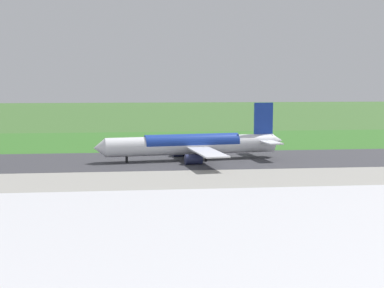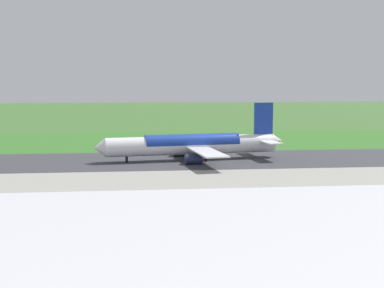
# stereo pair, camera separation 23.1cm
# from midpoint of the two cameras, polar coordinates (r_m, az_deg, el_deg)

# --- Properties ---
(ground_plane) EXTENTS (800.00, 800.00, 0.00)m
(ground_plane) POSITION_cam_midpoint_polar(r_m,az_deg,el_deg) (146.26, 3.60, -1.70)
(ground_plane) COLOR #3D662D
(runway_asphalt) EXTENTS (600.00, 34.33, 0.06)m
(runway_asphalt) POSITION_cam_midpoint_polar(r_m,az_deg,el_deg) (146.25, 3.60, -1.69)
(runway_asphalt) COLOR #38383D
(runway_asphalt) RESTS_ON ground
(apron_concrete) EXTENTS (440.00, 110.00, 0.05)m
(apron_concrete) POSITION_cam_midpoint_polar(r_m,az_deg,el_deg) (95.37, 9.03, -6.40)
(apron_concrete) COLOR gray
(apron_concrete) RESTS_ON ground
(grass_verge_foreground) EXTENTS (600.00, 80.00, 0.04)m
(grass_verge_foreground) POSITION_cam_midpoint_polar(r_m,az_deg,el_deg) (187.54, 1.43, 0.21)
(grass_verge_foreground) COLOR #346B27
(grass_verge_foreground) RESTS_ON ground
(airliner_main) EXTENTS (54.08, 44.41, 15.88)m
(airliner_main) POSITION_cam_midpoint_polar(r_m,az_deg,el_deg) (144.48, 0.10, -0.05)
(airliner_main) COLOR white
(airliner_main) RESTS_ON ground
(no_stopping_sign) EXTENTS (0.60, 0.10, 2.70)m
(no_stopping_sign) POSITION_cam_midpoint_polar(r_m,az_deg,el_deg) (182.21, 0.96, 0.52)
(no_stopping_sign) COLOR slate
(no_stopping_sign) RESTS_ON ground
(traffic_cone_orange) EXTENTS (0.40, 0.40, 0.55)m
(traffic_cone_orange) POSITION_cam_midpoint_polar(r_m,az_deg,el_deg) (190.45, -0.38, 0.39)
(traffic_cone_orange) COLOR orange
(traffic_cone_orange) RESTS_ON ground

